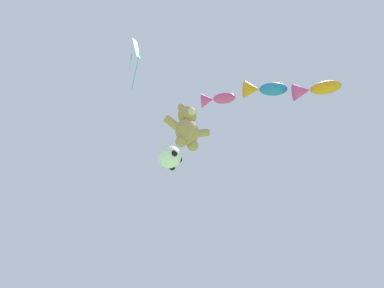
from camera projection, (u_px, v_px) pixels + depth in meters
teddy_bear_kite at (187, 127)px, 10.15m from camera, size 2.05×0.90×2.08m
soccer_ball_kite at (170, 157)px, 8.62m from camera, size 0.86×0.85×0.79m
fish_kite_magenta at (216, 99)px, 12.60m from camera, size 1.70×1.54×0.71m
fish_kite_cobalt at (262, 89)px, 12.30m from camera, size 2.18×1.70×0.85m
fish_kite_tangerine at (314, 89)px, 11.92m from camera, size 2.04×1.96×0.81m
diamond_kite at (136, 52)px, 11.96m from camera, size 0.74×0.91×3.11m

